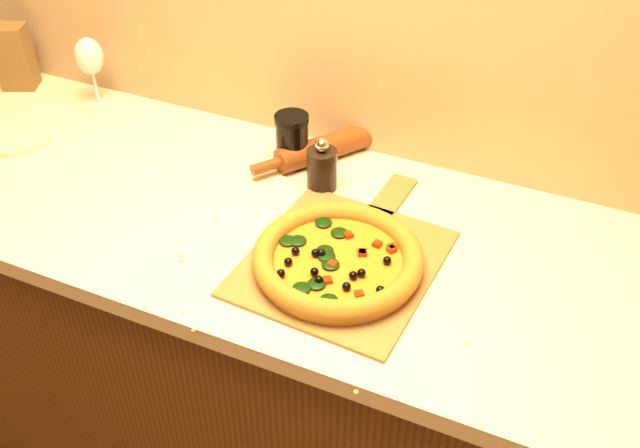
{
  "coord_description": "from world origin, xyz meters",
  "views": [
    {
      "loc": [
        0.51,
        0.39,
        1.81
      ],
      "look_at": [
        0.06,
        1.38,
        0.96
      ],
      "focal_mm": 40.0,
      "sensor_mm": 36.0,
      "label": 1
    }
  ],
  "objects_px": {
    "pizza_peel": "(345,258)",
    "pizza": "(338,259)",
    "pepper_grinder": "(322,168)",
    "wine_glass": "(89,58)",
    "dark_jar": "(292,140)",
    "side_plate": "(19,139)",
    "rolling_pin": "(336,144)"
  },
  "relations": [
    {
      "from": "pizza",
      "to": "pepper_grinder",
      "type": "xyz_separation_m",
      "value": [
        -0.14,
        0.24,
        0.02
      ]
    },
    {
      "from": "rolling_pin",
      "to": "pepper_grinder",
      "type": "bearing_deg",
      "value": -79.65
    },
    {
      "from": "pizza_peel",
      "to": "side_plate",
      "type": "distance_m",
      "value": 0.89
    },
    {
      "from": "pepper_grinder",
      "to": "dark_jar",
      "type": "height_order",
      "value": "same"
    },
    {
      "from": "pizza_peel",
      "to": "pizza",
      "type": "bearing_deg",
      "value": -88.05
    },
    {
      "from": "pepper_grinder",
      "to": "dark_jar",
      "type": "relative_size",
      "value": 1.0
    },
    {
      "from": "side_plate",
      "to": "rolling_pin",
      "type": "bearing_deg",
      "value": 19.63
    },
    {
      "from": "wine_glass",
      "to": "side_plate",
      "type": "distance_m",
      "value": 0.27
    },
    {
      "from": "pizza",
      "to": "side_plate",
      "type": "relative_size",
      "value": 2.08
    },
    {
      "from": "pizza",
      "to": "side_plate",
      "type": "bearing_deg",
      "value": 172.73
    },
    {
      "from": "wine_glass",
      "to": "dark_jar",
      "type": "distance_m",
      "value": 0.6
    },
    {
      "from": "rolling_pin",
      "to": "wine_glass",
      "type": "distance_m",
      "value": 0.68
    },
    {
      "from": "pepper_grinder",
      "to": "rolling_pin",
      "type": "relative_size",
      "value": 0.34
    },
    {
      "from": "pizza",
      "to": "side_plate",
      "type": "height_order",
      "value": "pizza"
    },
    {
      "from": "rolling_pin",
      "to": "side_plate",
      "type": "relative_size",
      "value": 2.36
    },
    {
      "from": "pepper_grinder",
      "to": "wine_glass",
      "type": "bearing_deg",
      "value": 171.19
    },
    {
      "from": "wine_glass",
      "to": "dark_jar",
      "type": "relative_size",
      "value": 1.45
    },
    {
      "from": "side_plate",
      "to": "pizza",
      "type": "bearing_deg",
      "value": -7.27
    },
    {
      "from": "pizza",
      "to": "dark_jar",
      "type": "relative_size",
      "value": 2.6
    },
    {
      "from": "rolling_pin",
      "to": "wine_glass",
      "type": "bearing_deg",
      "value": -177.89
    },
    {
      "from": "pepper_grinder",
      "to": "wine_glass",
      "type": "height_order",
      "value": "wine_glass"
    },
    {
      "from": "pizza_peel",
      "to": "pizza",
      "type": "relative_size",
      "value": 1.63
    },
    {
      "from": "pepper_grinder",
      "to": "side_plate",
      "type": "relative_size",
      "value": 0.8
    },
    {
      "from": "dark_jar",
      "to": "side_plate",
      "type": "xyz_separation_m",
      "value": [
        -0.65,
        -0.19,
        -0.06
      ]
    },
    {
      "from": "pizza_peel",
      "to": "wine_glass",
      "type": "height_order",
      "value": "wine_glass"
    },
    {
      "from": "wine_glass",
      "to": "dark_jar",
      "type": "bearing_deg",
      "value": -4.59
    },
    {
      "from": "pepper_grinder",
      "to": "dark_jar",
      "type": "xyz_separation_m",
      "value": [
        -0.1,
        0.06,
        0.01
      ]
    },
    {
      "from": "side_plate",
      "to": "pepper_grinder",
      "type": "bearing_deg",
      "value": 9.58
    },
    {
      "from": "pizza",
      "to": "wine_glass",
      "type": "distance_m",
      "value": 0.91
    },
    {
      "from": "wine_glass",
      "to": "side_plate",
      "type": "bearing_deg",
      "value": -103.42
    },
    {
      "from": "pepper_grinder",
      "to": "wine_glass",
      "type": "distance_m",
      "value": 0.71
    },
    {
      "from": "side_plate",
      "to": "pizza_peel",
      "type": "bearing_deg",
      "value": -5.0
    }
  ]
}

